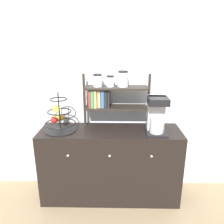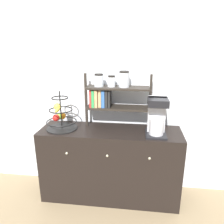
{
  "view_description": "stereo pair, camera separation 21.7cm",
  "coord_description": "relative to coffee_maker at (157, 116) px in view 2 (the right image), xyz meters",
  "views": [
    {
      "loc": [
        0.06,
        -1.85,
        1.64
      ],
      "look_at": [
        0.02,
        0.22,
        0.98
      ],
      "focal_mm": 35.0,
      "sensor_mm": 36.0,
      "label": 1
    },
    {
      "loc": [
        0.27,
        -1.84,
        1.64
      ],
      "look_at": [
        0.02,
        0.22,
        0.98
      ],
      "focal_mm": 35.0,
      "sensor_mm": 36.0,
      "label": 2
    }
  ],
  "objects": [
    {
      "name": "ground_plane",
      "position": [
        -0.46,
        -0.18,
        -0.97
      ],
      "size": [
        12.0,
        12.0,
        0.0
      ],
      "primitive_type": "plane",
      "color": "#847051"
    },
    {
      "name": "wall_back",
      "position": [
        -0.46,
        0.3,
        0.33
      ],
      "size": [
        7.0,
        0.05,
        2.6
      ],
      "primitive_type": "cube",
      "color": "silver",
      "rests_on": "ground_plane"
    },
    {
      "name": "sideboard",
      "position": [
        -0.46,
        0.04,
        -0.58
      ],
      "size": [
        1.45,
        0.45,
        0.78
      ],
      "color": "black",
      "rests_on": "ground_plane"
    },
    {
      "name": "coffee_maker",
      "position": [
        0.0,
        0.0,
        0.0
      ],
      "size": [
        0.2,
        0.24,
        0.37
      ],
      "color": "black",
      "rests_on": "sideboard"
    },
    {
      "name": "fruit_stand",
      "position": [
        -0.97,
        0.02,
        -0.06
      ],
      "size": [
        0.32,
        0.32,
        0.4
      ],
      "color": "black",
      "rests_on": "sideboard"
    },
    {
      "name": "shelf_hutch",
      "position": [
        -0.47,
        0.14,
        0.18
      ],
      "size": [
        0.68,
        0.2,
        0.59
      ],
      "color": "black",
      "rests_on": "sideboard"
    }
  ]
}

